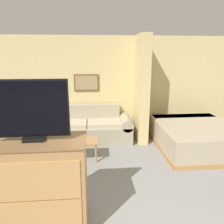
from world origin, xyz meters
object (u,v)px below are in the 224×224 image
couch (87,128)px  coffee_table (84,143)px  table_lamp (33,110)px  tv_dresser (39,185)px  tv (32,111)px  bed (196,136)px

couch → coffee_table: couch is taller
couch → table_lamp: 1.39m
tv_dresser → tv: tv is taller
bed → coffee_table: bearing=-171.6°
coffee_table → tv_dresser: size_ratio=0.50×
couch → table_lamp: size_ratio=5.05×
couch → coffee_table: (-0.05, -1.03, 0.03)m
couch → tv_dresser: (-0.51, -2.86, 0.26)m
table_lamp → tv_dresser: tv_dresser is taller
tv_dresser → coffee_table: bearing=75.9°
tv → tv_dresser: bearing=-90.0°
table_lamp → bed: bearing=-9.3°
table_lamp → tv_dresser: (0.78, -2.84, -0.25)m
tv_dresser → tv: bearing=90.0°
couch → bed: size_ratio=1.08×
coffee_table → tv: bearing=-104.2°
table_lamp → bed: (3.84, -0.63, -0.55)m
table_lamp → tv: 3.03m
couch → bed: 2.63m
tv_dresser → bed: (3.06, 2.22, -0.30)m
coffee_table → bed: 2.63m
couch → tv: 3.14m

